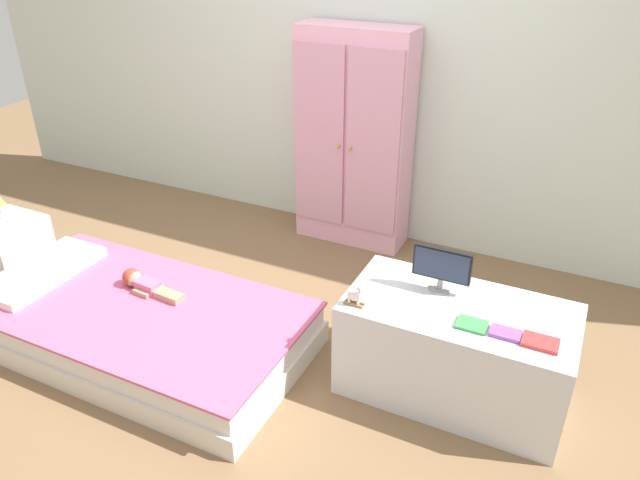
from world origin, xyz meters
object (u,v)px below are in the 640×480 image
Objects in this scene: tv_stand at (455,350)px; tv_monitor at (442,266)px; wardrobe at (354,140)px; bed at (141,325)px; book_purple at (506,333)px; rocking_horse_toy at (356,295)px; book_green at (472,325)px; doll at (142,283)px; book_red at (540,342)px; nightstand at (10,250)px.

tv_monitor reaches higher than tv_stand.
tv_stand is at bearing -49.48° from wardrobe.
tv_monitor is (1.43, 0.45, 0.49)m from bed.
wardrobe reaches higher than book_purple.
rocking_horse_toy is 0.50m from book_green.
book_purple is at bearing 3.35° from doll.
book_red is at bearing -23.69° from tv_monitor.
tv_stand is (1.63, 0.23, -0.04)m from doll.
book_purple reaches higher than doll.
doll is at bearing -176.65° from book_purple.
doll is at bearing -172.11° from tv_stand.
nightstand is at bearing 171.60° from bed.
tv_stand is 9.19× the size of rocking_horse_toy.
wardrobe reaches higher than rocking_horse_toy.
doll is at bearing -112.52° from wardrobe.
nightstand is (-1.15, 0.17, 0.08)m from bed.
book_red is at bearing 0.00° from book_purple.
book_green is 1.01× the size of book_purple.
tv_stand is 0.55m from rocking_horse_toy.
wardrobe reaches higher than book_green.
tv_monitor is at bearing 156.31° from book_red.
book_red is at bearing 7.27° from bed.
tv_monitor is 0.42m from rocking_horse_toy.
nightstand is 2.94m from book_purple.
book_red reaches higher than doll.
doll is 1.65m from tv_stand.
rocking_horse_toy is at bearing -171.94° from book_green.
book_green is at bearing 1.49° from nightstand.
bed is 1.82m from book_purple.
tv_stand is 3.77× the size of tv_monitor.
nightstand is 3.57× the size of rocking_horse_toy.
book_purple is at bearing -46.79° from wardrobe.
wardrobe is 1.84m from book_purple.
book_purple is at bearing 7.82° from bed.
book_green is (0.20, -0.21, -0.12)m from tv_monitor.
tv_monitor reaches higher than rocking_horse_toy.
nightstand is (-1.07, 0.04, -0.09)m from doll.
doll is at bearing -178.22° from rocking_horse_toy.
nightstand is at bearing 178.09° from doll.
book_purple is (0.14, 0.00, 0.00)m from book_green.
doll is 1.24m from rocking_horse_toy.
doll is 2.73× the size of book_red.
tv_monitor reaches higher than bed.
tv_monitor is (-0.12, 0.09, 0.37)m from tv_stand.
doll is at bearing 120.60° from bed.
wardrobe is at bearing 113.67° from rocking_horse_toy.
bed is at bearing -172.73° from book_red.
wardrobe is 1.94m from book_red.
rocking_horse_toy is (1.13, 0.17, 0.41)m from bed.
tv_stand is at bearing 13.08° from bed.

